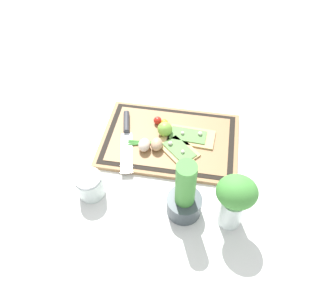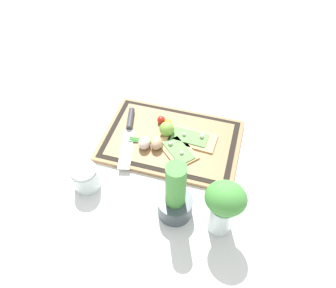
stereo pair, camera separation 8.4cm
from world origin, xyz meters
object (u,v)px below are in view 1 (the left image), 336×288
at_px(knife, 126,131).
at_px(egg_brown, 157,144).
at_px(pizza_slice_far, 178,149).
at_px(herb_pot, 185,197).
at_px(lime, 165,129).
at_px(sauce_jar, 90,186).
at_px(herb_glass, 235,199).
at_px(cherry_tomato_red, 158,120).
at_px(cherry_tomato_yellow, 164,123).
at_px(pizza_slice_near, 191,136).
at_px(egg_pink, 144,145).

relative_size(knife, egg_brown, 5.24).
bearing_deg(pizza_slice_far, herb_pot, 103.09).
bearing_deg(lime, sauce_jar, 54.84).
bearing_deg(lime, herb_pot, 110.56).
distance_m(herb_pot, herb_glass, 0.15).
distance_m(cherry_tomato_red, cherry_tomato_yellow, 0.03).
height_order(pizza_slice_far, herb_glass, herb_glass).
height_order(pizza_slice_near, herb_pot, herb_pot).
height_order(pizza_slice_near, egg_brown, egg_brown).
height_order(pizza_slice_near, cherry_tomato_red, cherry_tomato_red).
xyz_separation_m(pizza_slice_far, egg_pink, (0.12, 0.01, 0.02)).
xyz_separation_m(knife, sauce_jar, (0.05, 0.26, 0.01)).
distance_m(pizza_slice_far, lime, 0.09).
height_order(lime, sauce_jar, sauce_jar).
distance_m(pizza_slice_far, egg_brown, 0.08).
relative_size(egg_pink, sauce_jar, 0.60).
distance_m(pizza_slice_near, cherry_tomato_yellow, 0.11).
height_order(lime, cherry_tomato_yellow, lime).
bearing_deg(cherry_tomato_red, cherry_tomato_yellow, 167.52).
bearing_deg(sauce_jar, cherry_tomato_yellow, -120.00).
xyz_separation_m(lime, sauce_jar, (0.19, 0.27, -0.01)).
bearing_deg(pizza_slice_far, knife, -14.39).
distance_m(egg_pink, cherry_tomato_yellow, 0.13).
relative_size(pizza_slice_far, cherry_tomato_red, 5.72).
xyz_separation_m(pizza_slice_near, cherry_tomato_red, (0.13, -0.05, 0.01)).
relative_size(pizza_slice_far, herb_glass, 0.82).
height_order(egg_brown, egg_pink, same).
xyz_separation_m(cherry_tomato_red, cherry_tomato_yellow, (-0.03, 0.01, -0.00)).
bearing_deg(cherry_tomato_red, pizza_slice_far, 129.02).
bearing_deg(egg_pink, herb_glass, 144.40).
height_order(sauce_jar, herb_glass, herb_glass).
relative_size(sauce_jar, herb_glass, 0.42).
xyz_separation_m(egg_pink, herb_glass, (-0.31, 0.22, 0.09)).
relative_size(pizza_slice_near, cherry_tomato_yellow, 6.40).
xyz_separation_m(egg_pink, lime, (-0.06, -0.08, 0.01)).
bearing_deg(knife, pizza_slice_far, 165.61).
bearing_deg(sauce_jar, knife, -101.20).
relative_size(pizza_slice_near, herb_glass, 0.82).
xyz_separation_m(egg_brown, herb_glass, (-0.27, 0.23, 0.09)).
bearing_deg(lime, egg_brown, 76.04).
height_order(knife, egg_pink, egg_pink).
height_order(pizza_slice_far, lime, lime).
bearing_deg(lime, herb_glass, 129.62).
xyz_separation_m(pizza_slice_far, lime, (0.06, -0.06, 0.02)).
relative_size(pizza_slice_far, knife, 0.61).
bearing_deg(cherry_tomato_red, herb_pot, 113.15).
xyz_separation_m(pizza_slice_near, lime, (0.10, 0.00, 0.02)).
height_order(cherry_tomato_yellow, herb_glass, herb_glass).
bearing_deg(pizza_slice_far, egg_pink, 7.28).
bearing_deg(lime, pizza_slice_near, -179.51).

